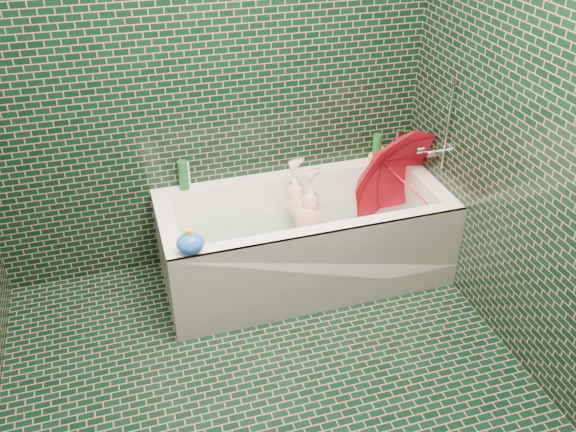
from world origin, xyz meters
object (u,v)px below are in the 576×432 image
object	(u,v)px
bathtub	(305,248)
umbrella	(410,187)
child	(308,228)
bath_toy	(190,243)
rubber_duck	(376,155)

from	to	relation	value
bathtub	umbrella	bearing A→B (deg)	-4.82
child	bath_toy	world-z (taller)	bath_toy
child	umbrella	bearing A→B (deg)	63.48
bathtub	umbrella	world-z (taller)	umbrella
child	bath_toy	size ratio (longest dim) A/B	5.14
bathtub	umbrella	distance (m)	0.73
rubber_duck	child	bearing A→B (deg)	-158.58
umbrella	rubber_duck	size ratio (longest dim) A/B	5.43
bathtub	bath_toy	bearing A→B (deg)	-156.31
bath_toy	bathtub	bearing A→B (deg)	7.39
umbrella	bath_toy	distance (m)	1.39
rubber_duck	bath_toy	size ratio (longest dim) A/B	0.71
bathtub	bath_toy	xyz separation A→B (m)	(-0.72, -0.32, 0.40)
bathtub	rubber_duck	distance (m)	0.78
bathtub	bath_toy	world-z (taller)	bath_toy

